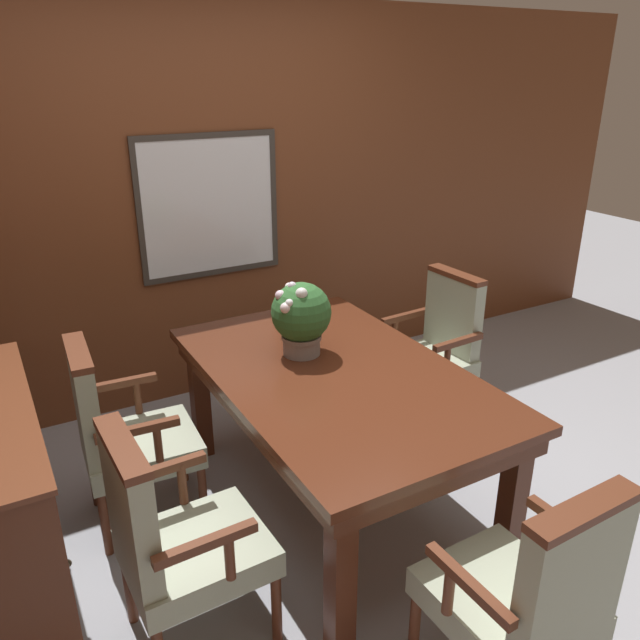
# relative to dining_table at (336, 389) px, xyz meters

# --- Properties ---
(ground_plane) EXTENTS (14.00, 14.00, 0.00)m
(ground_plane) POSITION_rel_dining_table_xyz_m (-0.06, -0.18, -0.65)
(ground_plane) COLOR #93969E
(wall_back) EXTENTS (7.20, 0.08, 2.45)m
(wall_back) POSITION_rel_dining_table_xyz_m (-0.06, 1.51, 0.57)
(wall_back) COLOR brown
(wall_back) RESTS_ON ground_plane
(dining_table) EXTENTS (1.06, 1.71, 0.75)m
(dining_table) POSITION_rel_dining_table_xyz_m (0.00, 0.00, 0.00)
(dining_table) COLOR #4C2314
(dining_table) RESTS_ON ground_plane
(chair_left_near) EXTENTS (0.53, 0.51, 0.94)m
(chair_left_near) POSITION_rel_dining_table_xyz_m (-0.92, -0.41, -0.16)
(chair_left_near) COLOR #562B19
(chair_left_near) RESTS_ON ground_plane
(chair_right_far) EXTENTS (0.54, 0.52, 0.94)m
(chair_right_far) POSITION_rel_dining_table_xyz_m (0.94, 0.41, -0.16)
(chair_right_far) COLOR #562B19
(chair_right_far) RESTS_ON ground_plane
(chair_left_far) EXTENTS (0.54, 0.52, 0.94)m
(chair_left_far) POSITION_rel_dining_table_xyz_m (-0.92, 0.38, -0.16)
(chair_left_far) COLOR #562B19
(chair_left_far) RESTS_ON ground_plane
(chair_head_near) EXTENTS (0.51, 0.52, 0.94)m
(chair_head_near) POSITION_rel_dining_table_xyz_m (-0.02, -1.23, -0.16)
(chair_head_near) COLOR #562B19
(chair_head_near) RESTS_ON ground_plane
(potted_plant) EXTENTS (0.29, 0.29, 0.37)m
(potted_plant) POSITION_rel_dining_table_xyz_m (-0.05, 0.24, 0.29)
(potted_plant) COLOR gray
(potted_plant) RESTS_ON dining_table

